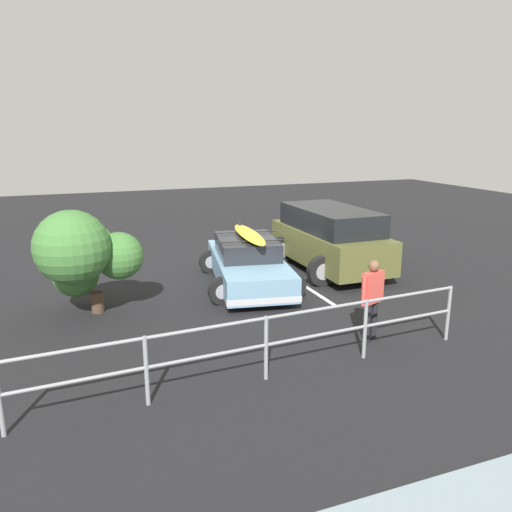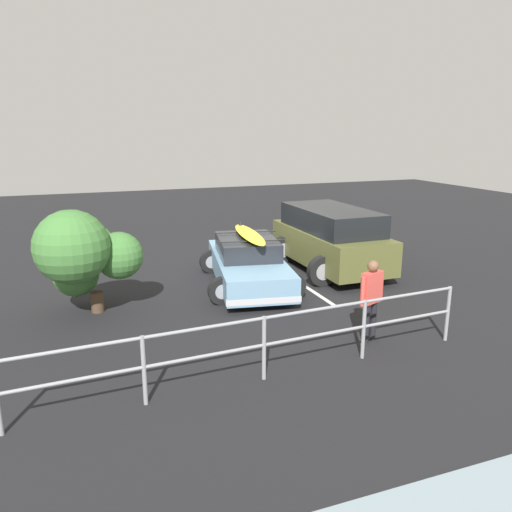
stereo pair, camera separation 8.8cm
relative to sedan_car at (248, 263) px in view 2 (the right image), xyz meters
The scene contains 7 objects.
ground_plane 0.96m from the sedan_car, 149.93° to the right, with size 44.00×44.00×0.02m, color black.
parking_stripe 1.51m from the sedan_car, behind, with size 4.69×0.12×0.00m, color silver.
sedan_car is the anchor object (origin of this frame).
suv_car 2.84m from the sedan_car, 169.17° to the right, with size 2.75×4.53×1.86m.
person_bystander 4.48m from the sedan_car, 103.06° to the left, with size 0.61×0.34×1.66m.
railing_fence 5.28m from the sedan_car, 73.41° to the left, with size 8.02×0.51×1.12m.
bush_near_left 4.35m from the sedan_car, 13.16° to the left, with size 2.32×2.23×2.47m.
Camera 2 is at (4.93, 12.55, 4.11)m, focal length 35.00 mm.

